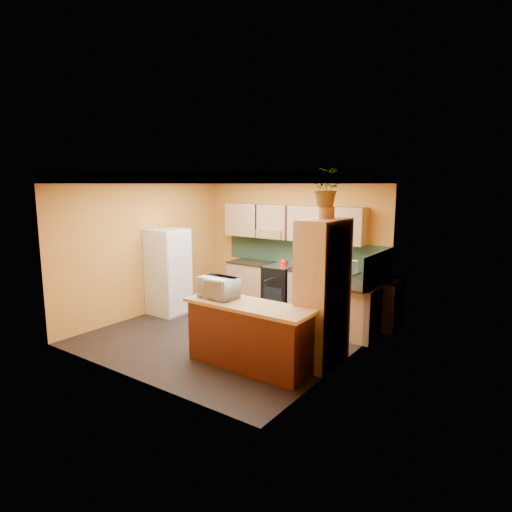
# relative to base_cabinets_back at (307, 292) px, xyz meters

# --- Properties ---
(room_shell) EXTENTS (4.24, 4.24, 2.72)m
(room_shell) POSITION_rel_base_cabinets_back_xyz_m (-0.51, -1.52, 1.65)
(room_shell) COLOR black
(room_shell) RESTS_ON ground
(base_cabinets_back) EXTENTS (3.65, 0.60, 0.88)m
(base_cabinets_back) POSITION_rel_base_cabinets_back_xyz_m (0.00, 0.00, 0.00)
(base_cabinets_back) COLOR tan
(base_cabinets_back) RESTS_ON ground
(countertop_back) EXTENTS (3.65, 0.62, 0.04)m
(countertop_back) POSITION_rel_base_cabinets_back_xyz_m (0.00, -0.00, 0.46)
(countertop_back) COLOR black
(countertop_back) RESTS_ON base_cabinets_back
(stove) EXTENTS (0.58, 0.58, 0.91)m
(stove) POSITION_rel_base_cabinets_back_xyz_m (-0.62, -0.00, 0.02)
(stove) COLOR black
(stove) RESTS_ON ground
(kettle) EXTENTS (0.18, 0.18, 0.18)m
(kettle) POSITION_rel_base_cabinets_back_xyz_m (-0.52, -0.05, 0.56)
(kettle) COLOR red
(kettle) RESTS_ON stove
(sink) EXTENTS (0.48, 0.40, 0.03)m
(sink) POSITION_rel_base_cabinets_back_xyz_m (0.78, 0.00, 0.50)
(sink) COLOR silver
(sink) RESTS_ON countertop_back
(base_cabinets_right) EXTENTS (0.60, 0.80, 0.88)m
(base_cabinets_right) POSITION_rel_base_cabinets_back_xyz_m (1.27, -0.72, 0.00)
(base_cabinets_right) COLOR tan
(base_cabinets_right) RESTS_ON ground
(countertop_right) EXTENTS (0.62, 0.80, 0.04)m
(countertop_right) POSITION_rel_base_cabinets_back_xyz_m (1.27, -0.72, 0.46)
(countertop_right) COLOR black
(countertop_right) RESTS_ON base_cabinets_right
(fridge) EXTENTS (0.68, 0.66, 1.70)m
(fridge) POSITION_rel_base_cabinets_back_xyz_m (-2.28, -1.56, 0.41)
(fridge) COLOR silver
(fridge) RESTS_ON ground
(pantry) EXTENTS (0.48, 0.90, 2.10)m
(pantry) POSITION_rel_base_cabinets_back_xyz_m (1.32, -1.98, 0.61)
(pantry) COLOR tan
(pantry) RESTS_ON ground
(fern_pot) EXTENTS (0.22, 0.22, 0.16)m
(fern_pot) POSITION_rel_base_cabinets_back_xyz_m (1.32, -1.93, 1.74)
(fern_pot) COLOR brown
(fern_pot) RESTS_ON pantry
(fern) EXTENTS (0.49, 0.43, 0.53)m
(fern) POSITION_rel_base_cabinets_back_xyz_m (1.32, -1.93, 2.08)
(fern) COLOR tan
(fern) RESTS_ON fern_pot
(breakfast_bar) EXTENTS (1.80, 0.55, 0.88)m
(breakfast_bar) POSITION_rel_base_cabinets_back_xyz_m (0.54, -2.70, 0.00)
(breakfast_bar) COLOR #541D13
(breakfast_bar) RESTS_ON ground
(bar_top) EXTENTS (1.90, 0.65, 0.05)m
(bar_top) POSITION_rel_base_cabinets_back_xyz_m (0.54, -2.70, 0.47)
(bar_top) COLOR tan
(bar_top) RESTS_ON breakfast_bar
(microwave) EXTENTS (0.57, 0.40, 0.31)m
(microwave) POSITION_rel_base_cabinets_back_xyz_m (-0.02, -2.70, 0.64)
(microwave) COLOR silver
(microwave) RESTS_ON bar_top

